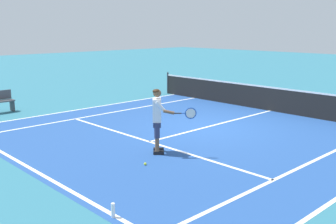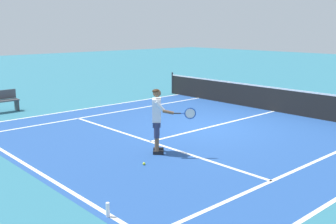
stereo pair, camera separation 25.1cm
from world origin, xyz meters
TOP-DOWN VIEW (x-y plane):
  - ground_plane at (0.00, 0.00)m, footprint 80.00×80.00m
  - court_inner_surface at (0.00, -0.99)m, footprint 10.98×10.30m
  - line_baseline at (0.00, -5.95)m, footprint 10.98×0.10m
  - line_service at (0.00, -2.44)m, footprint 8.23×0.10m
  - line_centre_service at (0.00, 0.76)m, footprint 0.10×6.40m
  - line_singles_left at (-4.12, -0.99)m, footprint 0.10×9.90m
  - line_singles_right at (4.12, -0.99)m, footprint 0.10×9.90m
  - line_doubles_left at (-5.49, -0.99)m, footprint 0.10×9.90m
  - tennis_net at (0.00, 3.96)m, footprint 11.96×0.08m
  - tennis_player at (0.94, -2.95)m, footprint 1.14×0.78m
  - tennis_ball_near_feet at (1.44, -3.83)m, footprint 0.07×0.07m
  - water_bottle at (3.12, -6.00)m, footprint 0.07×0.07m

SIDE VIEW (x-z plane):
  - ground_plane at x=0.00m, z-range 0.00..0.00m
  - court_inner_surface at x=0.00m, z-range 0.00..0.00m
  - line_baseline at x=0.00m, z-range 0.00..0.01m
  - line_service at x=0.00m, z-range 0.00..0.01m
  - line_centre_service at x=0.00m, z-range 0.00..0.01m
  - line_singles_left at x=-4.12m, z-range 0.00..0.01m
  - line_singles_right at x=4.12m, z-range 0.00..0.01m
  - line_doubles_left at x=-5.49m, z-range 0.00..0.01m
  - tennis_ball_near_feet at x=1.44m, z-range 0.00..0.07m
  - water_bottle at x=3.12m, z-range 0.00..0.27m
  - tennis_net at x=0.00m, z-range -0.04..1.03m
  - tennis_player at x=0.94m, z-range 0.13..1.85m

